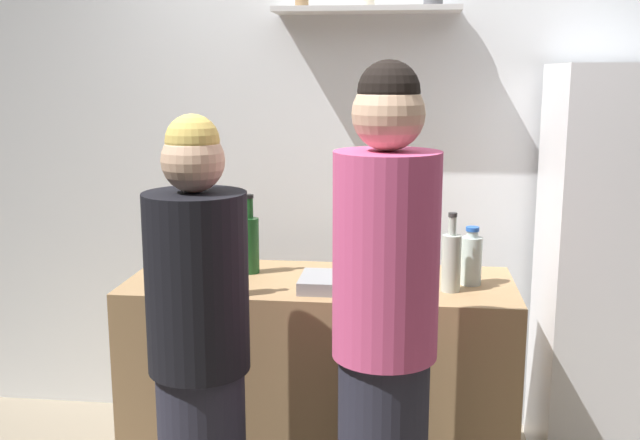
{
  "coord_description": "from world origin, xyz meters",
  "views": [
    {
      "loc": [
        0.13,
        -2.38,
        1.74
      ],
      "look_at": [
        -0.22,
        0.55,
        1.16
      ],
      "focal_mm": 42.0,
      "sensor_mm": 36.0,
      "label": 1
    }
  ],
  "objects_px": {
    "utensil_holder": "(160,269)",
    "water_bottle_plastic": "(471,259)",
    "refrigerator": "(614,274)",
    "person_pink_top": "(384,339)",
    "person_blonde": "(200,359)",
    "wine_bottle_green_glass": "(250,243)",
    "baking_pan": "(344,283)",
    "wine_bottle_dark_glass": "(235,267)",
    "wine_bottle_pale_glass": "(451,261)"
  },
  "relations": [
    {
      "from": "refrigerator",
      "to": "person_pink_top",
      "type": "distance_m",
      "value": 1.32
    },
    {
      "from": "water_bottle_plastic",
      "to": "wine_bottle_green_glass",
      "type": "bearing_deg",
      "value": 175.65
    },
    {
      "from": "wine_bottle_green_glass",
      "to": "person_pink_top",
      "type": "xyz_separation_m",
      "value": [
        0.59,
        -0.7,
        -0.14
      ]
    },
    {
      "from": "wine_bottle_green_glass",
      "to": "water_bottle_plastic",
      "type": "bearing_deg",
      "value": -4.35
    },
    {
      "from": "utensil_holder",
      "to": "wine_bottle_green_glass",
      "type": "distance_m",
      "value": 0.39
    },
    {
      "from": "wine_bottle_dark_glass",
      "to": "wine_bottle_green_glass",
      "type": "relative_size",
      "value": 0.88
    },
    {
      "from": "baking_pan",
      "to": "person_blonde",
      "type": "relative_size",
      "value": 0.21
    },
    {
      "from": "wine_bottle_green_glass",
      "to": "person_pink_top",
      "type": "relative_size",
      "value": 0.19
    },
    {
      "from": "utensil_holder",
      "to": "wine_bottle_pale_glass",
      "type": "relative_size",
      "value": 0.72
    },
    {
      "from": "refrigerator",
      "to": "person_pink_top",
      "type": "bearing_deg",
      "value": -135.95
    },
    {
      "from": "wine_bottle_green_glass",
      "to": "person_blonde",
      "type": "relative_size",
      "value": 0.21
    },
    {
      "from": "baking_pan",
      "to": "water_bottle_plastic",
      "type": "bearing_deg",
      "value": 14.3
    },
    {
      "from": "utensil_holder",
      "to": "wine_bottle_pale_glass",
      "type": "height_order",
      "value": "wine_bottle_pale_glass"
    },
    {
      "from": "baking_pan",
      "to": "wine_bottle_dark_glass",
      "type": "bearing_deg",
      "value": -163.02
    },
    {
      "from": "wine_bottle_dark_glass",
      "to": "person_blonde",
      "type": "bearing_deg",
      "value": -95.62
    },
    {
      "from": "wine_bottle_dark_glass",
      "to": "refrigerator",
      "type": "bearing_deg",
      "value": 19.44
    },
    {
      "from": "refrigerator",
      "to": "baking_pan",
      "type": "distance_m",
      "value": 1.2
    },
    {
      "from": "utensil_holder",
      "to": "baking_pan",
      "type": "bearing_deg",
      "value": 0.54
    },
    {
      "from": "utensil_holder",
      "to": "water_bottle_plastic",
      "type": "xyz_separation_m",
      "value": [
        1.24,
        0.13,
        0.05
      ]
    },
    {
      "from": "water_bottle_plastic",
      "to": "person_blonde",
      "type": "distance_m",
      "value": 1.15
    },
    {
      "from": "water_bottle_plastic",
      "to": "person_pink_top",
      "type": "distance_m",
      "value": 0.72
    },
    {
      "from": "utensil_holder",
      "to": "wine_bottle_pale_glass",
      "type": "bearing_deg",
      "value": 1.53
    },
    {
      "from": "refrigerator",
      "to": "baking_pan",
      "type": "xyz_separation_m",
      "value": [
        -1.13,
        -0.42,
        0.04
      ]
    },
    {
      "from": "wine_bottle_dark_glass",
      "to": "wine_bottle_green_glass",
      "type": "xyz_separation_m",
      "value": [
        -0.01,
        0.32,
        0.02
      ]
    },
    {
      "from": "refrigerator",
      "to": "wine_bottle_pale_glass",
      "type": "distance_m",
      "value": 0.83
    },
    {
      "from": "wine_bottle_pale_glass",
      "to": "wine_bottle_green_glass",
      "type": "distance_m",
      "value": 0.84
    },
    {
      "from": "wine_bottle_pale_glass",
      "to": "baking_pan",
      "type": "bearing_deg",
      "value": -176.69
    },
    {
      "from": "wine_bottle_green_glass",
      "to": "person_blonde",
      "type": "bearing_deg",
      "value": -92.45
    },
    {
      "from": "person_pink_top",
      "to": "person_blonde",
      "type": "distance_m",
      "value": 0.63
    },
    {
      "from": "utensil_holder",
      "to": "wine_bottle_dark_glass",
      "type": "height_order",
      "value": "wine_bottle_dark_glass"
    },
    {
      "from": "water_bottle_plastic",
      "to": "person_blonde",
      "type": "xyz_separation_m",
      "value": [
        -0.94,
        -0.63,
        -0.22
      ]
    },
    {
      "from": "water_bottle_plastic",
      "to": "utensil_holder",
      "type": "bearing_deg",
      "value": -173.82
    },
    {
      "from": "refrigerator",
      "to": "baking_pan",
      "type": "bearing_deg",
      "value": -159.69
    },
    {
      "from": "refrigerator",
      "to": "wine_bottle_pale_glass",
      "type": "xyz_separation_m",
      "value": [
        -0.71,
        -0.39,
        0.14
      ]
    },
    {
      "from": "wine_bottle_green_glass",
      "to": "wine_bottle_pale_glass",
      "type": "bearing_deg",
      "value": -11.8
    },
    {
      "from": "refrigerator",
      "to": "wine_bottle_dark_glass",
      "type": "xyz_separation_m",
      "value": [
        -1.53,
        -0.54,
        0.13
      ]
    },
    {
      "from": "baking_pan",
      "to": "person_pink_top",
      "type": "relative_size",
      "value": 0.19
    },
    {
      "from": "utensil_holder",
      "to": "water_bottle_plastic",
      "type": "bearing_deg",
      "value": 6.18
    },
    {
      "from": "wine_bottle_dark_glass",
      "to": "wine_bottle_pale_glass",
      "type": "height_order",
      "value": "wine_bottle_pale_glass"
    },
    {
      "from": "wine_bottle_pale_glass",
      "to": "person_blonde",
      "type": "distance_m",
      "value": 1.03
    },
    {
      "from": "wine_bottle_dark_glass",
      "to": "water_bottle_plastic",
      "type": "xyz_separation_m",
      "value": [
        0.9,
        0.25,
        -0.0
      ]
    },
    {
      "from": "refrigerator",
      "to": "utensil_holder",
      "type": "xyz_separation_m",
      "value": [
        -1.87,
        -0.42,
        0.08
      ]
    },
    {
      "from": "refrigerator",
      "to": "wine_bottle_pale_glass",
      "type": "relative_size",
      "value": 5.74
    },
    {
      "from": "person_blonde",
      "to": "wine_bottle_green_glass",
      "type": "bearing_deg",
      "value": 166.53
    },
    {
      "from": "wine_bottle_green_glass",
      "to": "water_bottle_plastic",
      "type": "xyz_separation_m",
      "value": [
        0.91,
        -0.07,
        -0.02
      ]
    },
    {
      "from": "refrigerator",
      "to": "water_bottle_plastic",
      "type": "bearing_deg",
      "value": -155.25
    },
    {
      "from": "wine_bottle_dark_glass",
      "to": "person_pink_top",
      "type": "xyz_separation_m",
      "value": [
        0.58,
        -0.38,
        -0.12
      ]
    },
    {
      "from": "baking_pan",
      "to": "person_pink_top",
      "type": "distance_m",
      "value": 0.53
    },
    {
      "from": "utensil_holder",
      "to": "person_pink_top",
      "type": "distance_m",
      "value": 1.04
    },
    {
      "from": "person_pink_top",
      "to": "wine_bottle_green_glass",
      "type": "bearing_deg",
      "value": 9.31
    }
  ]
}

